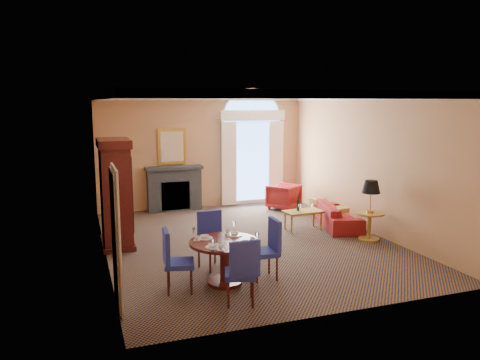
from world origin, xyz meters
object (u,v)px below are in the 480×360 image
object	(u,v)px
armchair	(283,197)
side_table	(370,203)
armoire	(116,195)
dining_table	(225,252)
sofa	(338,215)
coffee_table	(303,212)

from	to	relation	value
armchair	side_table	xyz separation A→B (m)	(0.52, -3.43, 0.49)
armoire	dining_table	bearing A→B (deg)	-61.54
dining_table	armchair	distance (m)	5.82
sofa	armchair	bearing A→B (deg)	27.41
armoire	coffee_table	distance (m)	4.38
armoire	armchair	size ratio (longest dim) A/B	2.89
coffee_table	side_table	distance (m)	1.66
armoire	armchair	bearing A→B (deg)	22.53
coffee_table	side_table	bearing A→B (deg)	-55.81
armoire	coffee_table	xyz separation A→B (m)	(4.32, -0.18, -0.67)
armoire	armchair	distance (m)	5.25
sofa	coffee_table	bearing A→B (deg)	103.88
dining_table	armchair	bearing A→B (deg)	55.64
armchair	coffee_table	size ratio (longest dim) A/B	0.83
armoire	coffee_table	size ratio (longest dim) A/B	2.40
armoire	sofa	distance (m)	5.34
armoire	side_table	distance (m)	5.52
armoire	armchair	xyz separation A→B (m)	(4.80, 1.99, -0.74)
side_table	sofa	bearing A→B (deg)	92.31
dining_table	coffee_table	world-z (taller)	dining_table
dining_table	side_table	world-z (taller)	side_table
dining_table	coffee_table	xyz separation A→B (m)	(2.80, 2.63, -0.12)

